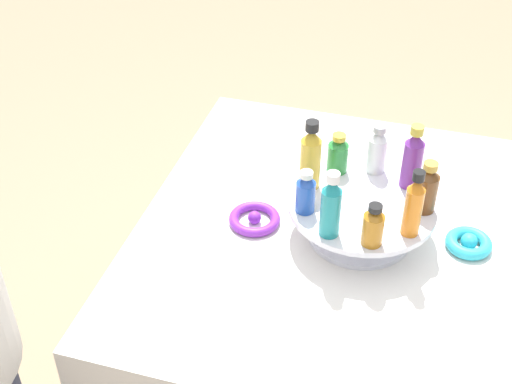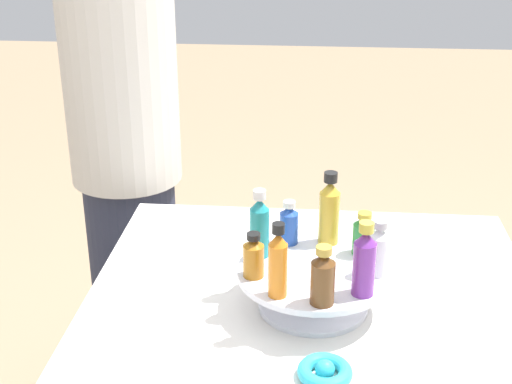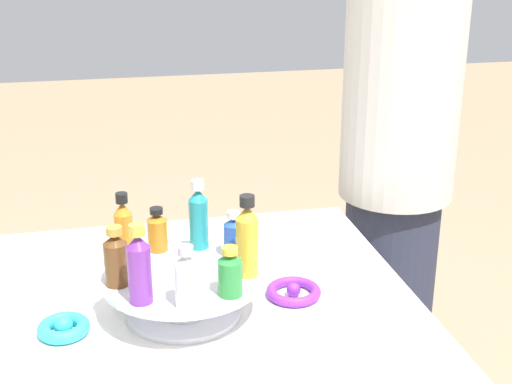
% 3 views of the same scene
% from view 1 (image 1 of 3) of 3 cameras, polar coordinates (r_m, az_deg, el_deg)
% --- Properties ---
extents(party_table, '(0.89, 0.89, 0.75)m').
position_cam_1_polar(party_table, '(1.72, 7.10, -12.87)').
color(party_table, silver).
rests_on(party_table, ground_plane).
extents(display_stand, '(0.29, 0.29, 0.08)m').
position_cam_1_polar(display_stand, '(1.42, 8.40, -1.89)').
color(display_stand, silver).
rests_on(display_stand, party_table).
extents(bottle_purple, '(0.04, 0.04, 0.14)m').
position_cam_1_polar(bottle_purple, '(1.43, 12.43, 2.62)').
color(bottle_purple, '#702D93').
rests_on(bottle_purple, display_stand).
extents(bottle_clear, '(0.04, 0.04, 0.11)m').
position_cam_1_polar(bottle_clear, '(1.46, 9.67, 3.31)').
color(bottle_clear, silver).
rests_on(bottle_clear, display_stand).
extents(bottle_green, '(0.04, 0.04, 0.09)m').
position_cam_1_polar(bottle_green, '(1.46, 6.56, 3.01)').
color(bottle_green, '#288438').
rests_on(bottle_green, display_stand).
extents(bottle_gold, '(0.04, 0.04, 0.15)m').
position_cam_1_polar(bottle_gold, '(1.39, 4.38, 2.79)').
color(bottle_gold, gold).
rests_on(bottle_gold, display_stand).
extents(bottle_blue, '(0.04, 0.04, 0.09)m').
position_cam_1_polar(bottle_blue, '(1.35, 3.99, -0.07)').
color(bottle_blue, '#234CAD').
rests_on(bottle_blue, display_stand).
extents(bottle_teal, '(0.04, 0.04, 0.14)m').
position_cam_1_polar(bottle_teal, '(1.28, 6.01, -1.18)').
color(bottle_teal, teal).
rests_on(bottle_teal, display_stand).
extents(bottle_amber, '(0.04, 0.04, 0.09)m').
position_cam_1_polar(bottle_amber, '(1.29, 9.35, -2.70)').
color(bottle_amber, '#AD6B19').
rests_on(bottle_amber, display_stand).
extents(bottle_orange, '(0.03, 0.03, 0.14)m').
position_cam_1_polar(bottle_orange, '(1.31, 12.50, -1.07)').
color(bottle_orange, orange).
rests_on(bottle_orange, display_stand).
extents(bottle_brown, '(0.04, 0.04, 0.11)m').
position_cam_1_polar(bottle_brown, '(1.38, 13.50, 0.28)').
color(bottle_brown, brown).
rests_on(bottle_brown, display_stand).
extents(ribbon_bow_teal, '(0.09, 0.09, 0.03)m').
position_cam_1_polar(ribbon_bow_teal, '(1.46, 16.65, -3.91)').
color(ribbon_bow_teal, '#2DB7CC').
rests_on(ribbon_bow_teal, party_table).
extents(ribbon_bow_purple, '(0.11, 0.11, 0.03)m').
position_cam_1_polar(ribbon_bow_purple, '(1.46, -0.12, -2.15)').
color(ribbon_bow_purple, purple).
rests_on(ribbon_bow_purple, party_table).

